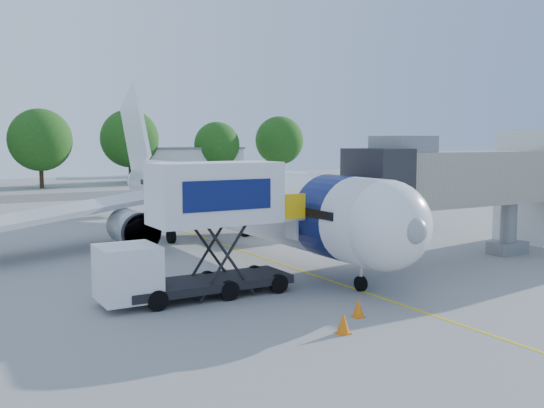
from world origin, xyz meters
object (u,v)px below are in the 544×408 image
jet_bridge (453,180)px  ground_tug (495,355)px  catering_hiloader (200,230)px  aircraft (222,197)px

jet_bridge → ground_tug: jet_bridge is taller
catering_hiloader → ground_tug: bearing=-75.2°
jet_bridge → catering_hiloader: 14.35m
catering_hiloader → ground_tug: catering_hiloader is taller
jet_bridge → catering_hiloader: size_ratio=1.64×
jet_bridge → catering_hiloader: (-14.26, -0.00, -1.58)m
aircraft → jet_bridge: (7.99, -11.12, 1.39)m
catering_hiloader → ground_tug: 12.58m
aircraft → ground_tug: aircraft is taller
aircraft → jet_bridge: size_ratio=2.71×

